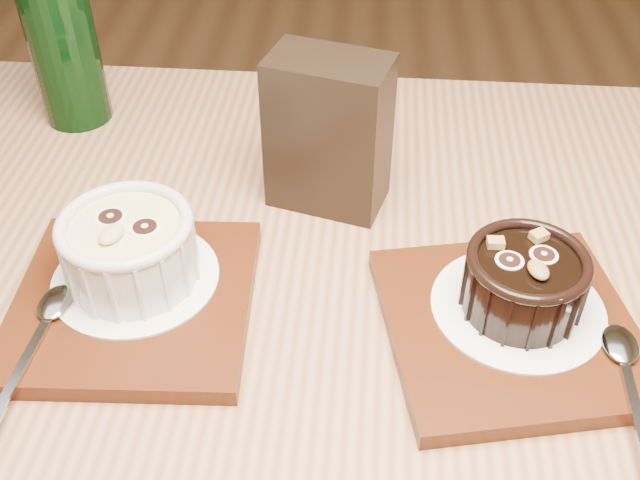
% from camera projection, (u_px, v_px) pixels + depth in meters
% --- Properties ---
extents(table, '(1.22, 0.83, 0.75)m').
position_uv_depth(table, '(323.00, 409.00, 0.62)').
color(table, brown).
rests_on(table, ground).
extents(tray_left, '(0.18, 0.18, 0.01)m').
position_uv_depth(tray_left, '(134.00, 302.00, 0.58)').
color(tray_left, '#4A1F0C').
rests_on(tray_left, table).
extents(doily_left, '(0.13, 0.13, 0.00)m').
position_uv_depth(doily_left, '(136.00, 277.00, 0.59)').
color(doily_left, white).
rests_on(doily_left, tray_left).
extents(ramekin_white, '(0.10, 0.10, 0.06)m').
position_uv_depth(ramekin_white, '(129.00, 247.00, 0.56)').
color(ramekin_white, silver).
rests_on(ramekin_white, doily_left).
extents(spoon_left, '(0.03, 0.14, 0.01)m').
position_uv_depth(spoon_left, '(37.00, 337.00, 0.53)').
color(spoon_left, silver).
rests_on(spoon_left, tray_left).
extents(tray_right, '(0.21, 0.21, 0.01)m').
position_uv_depth(tray_right, '(510.00, 328.00, 0.56)').
color(tray_right, '#4A1F0C').
rests_on(tray_right, table).
extents(doily_right, '(0.13, 0.13, 0.00)m').
position_uv_depth(doily_right, '(518.00, 307.00, 0.56)').
color(doily_right, white).
rests_on(doily_right, tray_right).
extents(ramekin_dark, '(0.09, 0.09, 0.05)m').
position_uv_depth(ramekin_dark, '(524.00, 280.00, 0.54)').
color(ramekin_dark, black).
rests_on(ramekin_dark, doily_right).
extents(spoon_right, '(0.03, 0.14, 0.01)m').
position_uv_depth(spoon_right, '(630.00, 383.00, 0.50)').
color(spoon_right, silver).
rests_on(spoon_right, tray_right).
extents(condiment_stand, '(0.11, 0.09, 0.14)m').
position_uv_depth(condiment_stand, '(329.00, 133.00, 0.64)').
color(condiment_stand, black).
rests_on(condiment_stand, table).
extents(green_bottle, '(0.07, 0.07, 0.25)m').
position_uv_depth(green_bottle, '(60.00, 30.00, 0.73)').
color(green_bottle, black).
rests_on(green_bottle, table).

